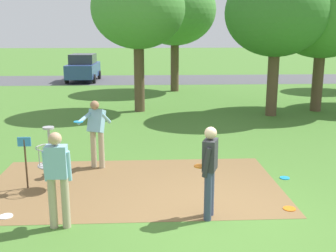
{
  "coord_description": "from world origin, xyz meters",
  "views": [
    {
      "loc": [
        -1.36,
        -6.9,
        3.33
      ],
      "look_at": [
        -0.83,
        3.14,
        1.0
      ],
      "focal_mm": 43.62,
      "sensor_mm": 36.0,
      "label": 1
    }
  ],
  "objects_px": {
    "disc_golf_basket": "(47,156)",
    "tree_near_left": "(323,14)",
    "player_throwing": "(57,175)",
    "tree_far_left": "(175,10)",
    "tree_mid_left": "(138,9)",
    "parked_car_leftmost": "(83,68)",
    "frisbee_mid_grass": "(285,178)",
    "frisbee_by_tee": "(289,209)",
    "player_waiting_left": "(210,167)",
    "frisbee_far_right": "(6,216)",
    "player_foreground_watching": "(96,129)",
    "tree_mid_center": "(277,13)"
  },
  "relations": [
    {
      "from": "frisbee_mid_grass",
      "to": "tree_mid_left",
      "type": "height_order",
      "value": "tree_mid_left"
    },
    {
      "from": "player_foreground_watching",
      "to": "tree_far_left",
      "type": "xyz_separation_m",
      "value": [
        2.85,
        13.43,
        3.48
      ]
    },
    {
      "from": "player_throwing",
      "to": "tree_near_left",
      "type": "xyz_separation_m",
      "value": [
        8.78,
        10.3,
        3.08
      ]
    },
    {
      "from": "player_waiting_left",
      "to": "frisbee_far_right",
      "type": "distance_m",
      "value": 3.86
    },
    {
      "from": "tree_near_left",
      "to": "tree_mid_center",
      "type": "height_order",
      "value": "tree_near_left"
    },
    {
      "from": "frisbee_by_tee",
      "to": "tree_mid_left",
      "type": "bearing_deg",
      "value": 106.64
    },
    {
      "from": "parked_car_leftmost",
      "to": "tree_near_left",
      "type": "bearing_deg",
      "value": -44.65
    },
    {
      "from": "player_waiting_left",
      "to": "tree_mid_center",
      "type": "height_order",
      "value": "tree_mid_center"
    },
    {
      "from": "player_throwing",
      "to": "parked_car_leftmost",
      "type": "bearing_deg",
      "value": 97.33
    },
    {
      "from": "player_waiting_left",
      "to": "player_foreground_watching",
      "type": "bearing_deg",
      "value": 128.74
    },
    {
      "from": "disc_golf_basket",
      "to": "tree_mid_center",
      "type": "distance_m",
      "value": 10.97
    },
    {
      "from": "frisbee_far_right",
      "to": "tree_mid_left",
      "type": "relative_size",
      "value": 0.04
    },
    {
      "from": "player_waiting_left",
      "to": "tree_mid_left",
      "type": "bearing_deg",
      "value": 97.77
    },
    {
      "from": "frisbee_by_tee",
      "to": "parked_car_leftmost",
      "type": "distance_m",
      "value": 22.38
    },
    {
      "from": "tree_near_left",
      "to": "tree_far_left",
      "type": "xyz_separation_m",
      "value": [
        -5.65,
        6.32,
        0.42
      ]
    },
    {
      "from": "frisbee_by_tee",
      "to": "tree_near_left",
      "type": "height_order",
      "value": "tree_near_left"
    },
    {
      "from": "frisbee_mid_grass",
      "to": "tree_far_left",
      "type": "bearing_deg",
      "value": 96.27
    },
    {
      "from": "player_throwing",
      "to": "tree_near_left",
      "type": "distance_m",
      "value": 13.88
    },
    {
      "from": "frisbee_by_tee",
      "to": "player_waiting_left",
      "type": "bearing_deg",
      "value": -170.73
    },
    {
      "from": "frisbee_mid_grass",
      "to": "tree_near_left",
      "type": "bearing_deg",
      "value": 63.39
    },
    {
      "from": "frisbee_mid_grass",
      "to": "parked_car_leftmost",
      "type": "height_order",
      "value": "parked_car_leftmost"
    },
    {
      "from": "player_throwing",
      "to": "tree_mid_left",
      "type": "xyz_separation_m",
      "value": [
        1.22,
        10.63,
        3.25
      ]
    },
    {
      "from": "player_waiting_left",
      "to": "frisbee_by_tee",
      "type": "height_order",
      "value": "player_waiting_left"
    },
    {
      "from": "frisbee_by_tee",
      "to": "disc_golf_basket",
      "type": "bearing_deg",
      "value": 165.22
    },
    {
      "from": "player_foreground_watching",
      "to": "player_waiting_left",
      "type": "relative_size",
      "value": 1.0
    },
    {
      "from": "disc_golf_basket",
      "to": "parked_car_leftmost",
      "type": "distance_m",
      "value": 20.07
    },
    {
      "from": "disc_golf_basket",
      "to": "parked_car_leftmost",
      "type": "relative_size",
      "value": 0.33
    },
    {
      "from": "player_waiting_left",
      "to": "tree_mid_left",
      "type": "xyz_separation_m",
      "value": [
        -1.42,
        10.38,
        3.25
      ]
    },
    {
      "from": "disc_golf_basket",
      "to": "player_throwing",
      "type": "bearing_deg",
      "value": -71.58
    },
    {
      "from": "player_foreground_watching",
      "to": "disc_golf_basket",
      "type": "bearing_deg",
      "value": -122.06
    },
    {
      "from": "player_waiting_left",
      "to": "tree_mid_center",
      "type": "bearing_deg",
      "value": 66.8
    },
    {
      "from": "tree_near_left",
      "to": "parked_car_leftmost",
      "type": "bearing_deg",
      "value": 135.35
    },
    {
      "from": "frisbee_far_right",
      "to": "parked_car_leftmost",
      "type": "bearing_deg",
      "value": 94.57
    },
    {
      "from": "tree_near_left",
      "to": "tree_mid_left",
      "type": "relative_size",
      "value": 1.0
    },
    {
      "from": "tree_near_left",
      "to": "tree_far_left",
      "type": "bearing_deg",
      "value": 131.8
    },
    {
      "from": "player_waiting_left",
      "to": "tree_far_left",
      "type": "xyz_separation_m",
      "value": [
        0.49,
        16.37,
        3.5
      ]
    },
    {
      "from": "frisbee_by_tee",
      "to": "frisbee_far_right",
      "type": "distance_m",
      "value": 5.34
    },
    {
      "from": "frisbee_far_right",
      "to": "frisbee_by_tee",
      "type": "bearing_deg",
      "value": 0.57
    },
    {
      "from": "disc_golf_basket",
      "to": "tree_far_left",
      "type": "bearing_deg",
      "value": 75.89
    },
    {
      "from": "frisbee_far_right",
      "to": "tree_near_left",
      "type": "relative_size",
      "value": 0.04
    },
    {
      "from": "disc_golf_basket",
      "to": "tree_near_left",
      "type": "distance_m",
      "value": 13.09
    },
    {
      "from": "tree_far_left",
      "to": "player_throwing",
      "type": "bearing_deg",
      "value": -100.67
    },
    {
      "from": "player_throwing",
      "to": "tree_far_left",
      "type": "distance_m",
      "value": 17.27
    },
    {
      "from": "player_throwing",
      "to": "frisbee_mid_grass",
      "type": "bearing_deg",
      "value": 24.85
    },
    {
      "from": "disc_golf_basket",
      "to": "player_foreground_watching",
      "type": "distance_m",
      "value": 1.67
    },
    {
      "from": "player_waiting_left",
      "to": "parked_car_leftmost",
      "type": "distance_m",
      "value": 22.16
    },
    {
      "from": "player_throwing",
      "to": "player_waiting_left",
      "type": "xyz_separation_m",
      "value": [
        2.64,
        0.25,
        0.0
      ]
    },
    {
      "from": "frisbee_by_tee",
      "to": "frisbee_mid_grass",
      "type": "height_order",
      "value": "same"
    },
    {
      "from": "player_throwing",
      "to": "tree_mid_center",
      "type": "relative_size",
      "value": 0.3
    },
    {
      "from": "tree_mid_center",
      "to": "tree_far_left",
      "type": "height_order",
      "value": "tree_far_left"
    }
  ]
}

